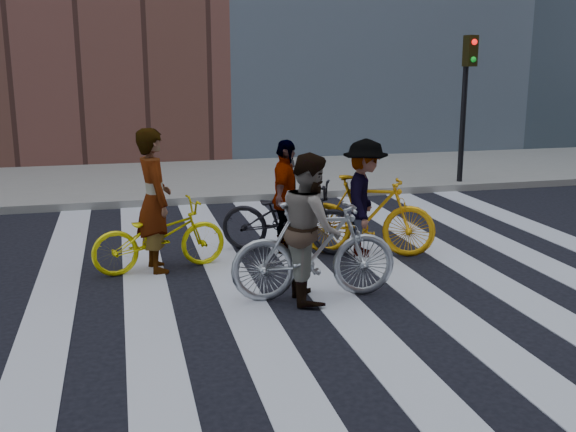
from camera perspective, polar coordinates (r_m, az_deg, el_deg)
name	(u,v)px	position (r m, az deg, el deg)	size (l,w,h in m)	color
ground	(355,275)	(9.11, 5.70, -4.99)	(100.00, 100.00, 0.00)	black
sidewalk_far	(250,177)	(16.15, -3.27, 3.30)	(100.00, 5.00, 0.15)	gray
zebra_crosswalk	(355,274)	(9.11, 5.70, -4.95)	(8.25, 10.00, 0.01)	silver
traffic_signal	(467,85)	(15.35, 14.89, 10.66)	(0.22, 0.42, 3.33)	black
bike_yellow_left	(159,236)	(9.31, -10.83, -1.67)	(0.64, 1.83, 0.96)	yellow
bike_silver_mid	(314,250)	(8.03, 2.25, -2.92)	(0.57, 2.00, 1.20)	#A9ADB3
bike_yellow_right	(367,216)	(9.89, 6.73, 0.03)	(0.56, 1.98, 1.19)	#F7A30D
bike_dark_rear	(289,217)	(9.98, 0.06, -0.11)	(0.71, 2.04, 1.07)	black
rider_left	(154,201)	(9.20, -11.27, 1.29)	(0.71, 0.47, 1.95)	slate
rider_mid	(311,227)	(7.94, 1.92, -0.97)	(0.86, 0.67, 1.77)	slate
rider_right	(365,198)	(9.82, 6.50, 1.51)	(1.11, 0.64, 1.72)	slate
rider_rear	(285,197)	(9.90, -0.22, 1.62)	(0.99, 0.41, 1.69)	slate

